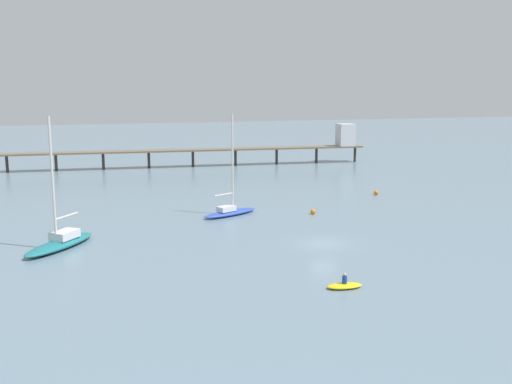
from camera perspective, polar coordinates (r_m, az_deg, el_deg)
name	(u,v)px	position (r m, az deg, el deg)	size (l,w,h in m)	color
ground_plane	(324,244)	(53.78, 6.78, -5.14)	(400.00, 400.00, 0.00)	slate
pier	(252,145)	(108.48, -0.35, 4.75)	(66.57, 9.19, 7.54)	brown
sailboat_blue	(230,210)	(65.04, -2.64, -1.77)	(7.47, 4.60, 11.50)	#2D4CB7
sailboat_teal	(61,241)	(54.78, -18.95, -4.61)	(7.33, 8.30, 11.91)	#1E727A
dinghy_yellow	(344,285)	(42.26, 8.83, -9.19)	(2.74, 1.45, 1.14)	yellow
mooring_buoy_far	(376,193)	(79.48, 11.92, -0.05)	(0.64, 0.64, 0.64)	orange
mooring_buoy_near	(313,212)	(66.10, 5.72, -1.96)	(0.59, 0.59, 0.59)	orange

